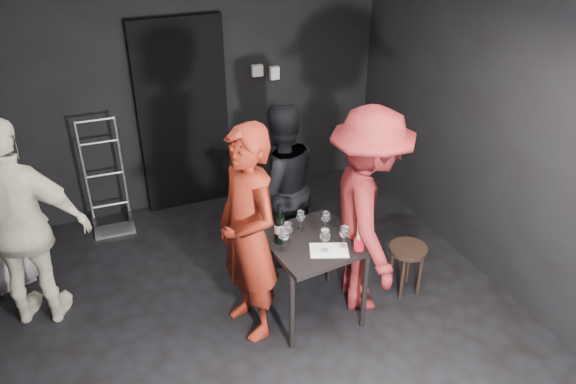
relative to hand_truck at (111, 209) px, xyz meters
name	(u,v)px	position (x,y,z in m)	size (l,w,h in m)	color
floor	(264,344)	(0.90, -2.22, -0.22)	(4.50, 5.00, 0.02)	black
wall_back	(179,88)	(0.90, 0.28, 1.13)	(4.50, 0.04, 2.70)	black
wall_right	(518,147)	(3.15, -2.22, 1.13)	(0.04, 5.00, 2.70)	black
doorway	(183,117)	(0.90, 0.22, 0.83)	(0.95, 0.10, 2.10)	black
wallbox_upper	(257,71)	(1.75, 0.23, 1.23)	(0.12, 0.06, 0.12)	#B7B7B2
wallbox_lower	(274,73)	(1.95, 0.23, 1.18)	(0.10, 0.06, 0.14)	#B7B7B2
hand_truck	(111,209)	(0.00, 0.00, 0.00)	(0.41, 0.35, 1.24)	#B2B2B7
tasting_table	(313,250)	(1.42, -2.01, 0.43)	(0.72, 0.72, 0.75)	black
stool	(407,256)	(2.31, -2.06, 0.15)	(0.34, 0.34, 0.47)	black
server_red	(247,215)	(0.88, -1.97, 0.87)	(0.80, 0.52, 2.18)	maroon
woman_black	(280,181)	(1.46, -1.17, 0.63)	(0.83, 0.45, 1.70)	black
man_maroon	(369,193)	(1.89, -2.03, 0.87)	(1.41, 0.65, 2.18)	maroon
bystander_cream	(17,207)	(-0.71, -1.19, 0.87)	(1.28, 0.61, 2.19)	beige
tasting_mat	(329,250)	(1.47, -2.19, 0.53)	(0.30, 0.20, 0.00)	white
wine_glass_a	(284,239)	(1.15, -2.05, 0.64)	(0.08, 0.08, 0.22)	white
wine_glass_b	(287,232)	(1.21, -1.98, 0.63)	(0.08, 0.08, 0.21)	white
wine_glass_c	(301,220)	(1.38, -1.83, 0.62)	(0.07, 0.07, 0.19)	white
wine_glass_d	(325,239)	(1.44, -2.18, 0.63)	(0.08, 0.08, 0.22)	white
wine_glass_e	(344,236)	(1.60, -2.18, 0.63)	(0.08, 0.08, 0.20)	white
wine_glass_f	(326,220)	(1.57, -1.92, 0.62)	(0.07, 0.07, 0.19)	white
wine_bottle	(279,228)	(1.16, -1.94, 0.66)	(0.08, 0.08, 0.35)	black
breadstick_cup	(360,236)	(1.70, -2.26, 0.65)	(0.08, 0.08, 0.26)	#A50B1B
reserved_card	(346,228)	(1.70, -2.02, 0.58)	(0.08, 0.13, 0.10)	white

